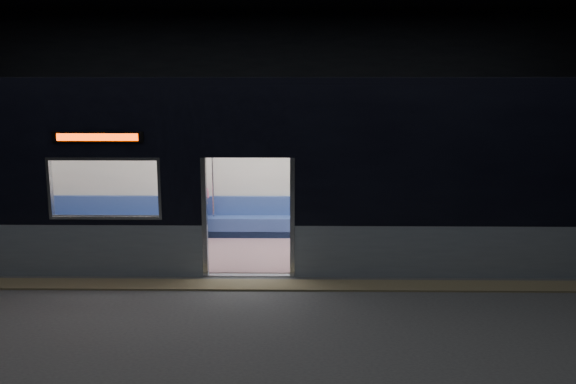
{
  "coord_description": "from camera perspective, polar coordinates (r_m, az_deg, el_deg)",
  "views": [
    {
      "loc": [
        0.82,
        -8.92,
        3.36
      ],
      "look_at": [
        0.65,
        2.3,
        1.23
      ],
      "focal_mm": 38.0,
      "sensor_mm": 36.0,
      "label": 1
    }
  ],
  "objects": [
    {
      "name": "metro_car",
      "position": [
        11.59,
        -3.2,
        3.21
      ],
      "size": [
        18.0,
        3.04,
        3.35
      ],
      "color": "#8D9AA8",
      "rests_on": "station_floor"
    },
    {
      "name": "handbag",
      "position": [
        12.72,
        -8.55,
        -1.6
      ],
      "size": [
        0.33,
        0.29,
        0.14
      ],
      "primitive_type": "cube",
      "rotation": [
        0.0,
        0.0,
        0.22
      ],
      "color": "black",
      "rests_on": "passenger"
    },
    {
      "name": "tactile_strip",
      "position": [
        10.08,
        -3.88,
        -8.68
      ],
      "size": [
        22.8,
        0.5,
        0.03
      ],
      "primitive_type": "cube",
      "color": "#8C7F59",
      "rests_on": "station_floor"
    },
    {
      "name": "station_floor",
      "position": [
        9.57,
        -4.15,
        -9.89
      ],
      "size": [
        24.0,
        14.0,
        0.01
      ],
      "primitive_type": "cube",
      "color": "#47494C",
      "rests_on": "ground"
    },
    {
      "name": "station_envelope",
      "position": [
        8.96,
        -4.48,
        12.64
      ],
      "size": [
        24.0,
        14.0,
        5.0
      ],
      "color": "black",
      "rests_on": "station_floor"
    },
    {
      "name": "transit_map",
      "position": [
        13.34,
        15.3,
        2.14
      ],
      "size": [
        0.93,
        0.03,
        0.61
      ],
      "primitive_type": "cube",
      "color": "white",
      "rests_on": "metro_car"
    },
    {
      "name": "passenger",
      "position": [
        12.91,
        -8.49,
        -0.96
      ],
      "size": [
        0.37,
        0.64,
        1.3
      ],
      "rotation": [
        0.0,
        0.0,
        0.04
      ],
      "color": "black",
      "rests_on": "metro_car"
    }
  ]
}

